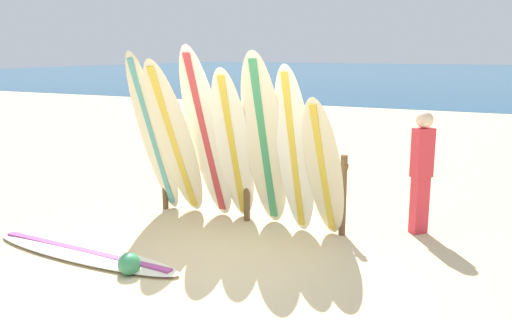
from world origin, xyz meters
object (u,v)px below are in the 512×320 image
object	(u,v)px
surfboard_leaning_far_right	(324,170)
surfboard_lying_on_sand	(83,253)
surfboard_leaning_left	(175,141)
surfboard_leaning_center	(234,148)
surfboard_rack	(247,173)
surfboard_leaning_center_left	(207,136)
surfboard_leaning_far_left	(153,135)
beachgoer_standing	(422,167)
surfboard_leaning_center_right	(265,143)
beach_ball	(129,264)
surfboard_leaning_right	(294,152)

from	to	relation	value
surfboard_leaning_far_right	surfboard_lying_on_sand	size ratio (longest dim) A/B	0.67
surfboard_leaning_left	surfboard_leaning_center	distance (m)	0.87
surfboard_rack	surfboard_leaning_center_left	xyz separation A→B (m)	(-0.46, -0.31, 0.55)
surfboard_leaning_far_left	surfboard_leaning_far_right	xyz separation A→B (m)	(2.58, -0.03, -0.26)
surfboard_leaning_center	beachgoer_standing	bearing A→B (deg)	19.52
surfboard_leaning_center_right	surfboard_leaning_left	bearing A→B (deg)	-174.60
surfboard_leaning_center_right	surfboard_leaning_far_right	distance (m)	0.89
surfboard_leaning_left	beach_ball	size ratio (longest dim) A/B	9.39
surfboard_leaning_center	surfboard_leaning_far_left	bearing A→B (deg)	-177.73
surfboard_leaning_left	beachgoer_standing	bearing A→B (deg)	16.51
surfboard_rack	surfboard_leaning_far_left	bearing A→B (deg)	-164.78
surfboard_leaning_far_left	surfboard_leaning_left	bearing A→B (deg)	-9.50
surfboard_leaning_far_left	beachgoer_standing	xyz separation A→B (m)	(3.62, 0.88, -0.31)
surfboard_leaning_center_left	surfboard_lying_on_sand	world-z (taller)	surfboard_leaning_center_left
surfboard_leaning_far_left	surfboard_leaning_center	distance (m)	1.28
surfboard_leaning_far_right	beach_ball	size ratio (longest dim) A/B	7.67
surfboard_leaning_center	surfboard_lying_on_sand	bearing A→B (deg)	-122.49
surfboard_lying_on_sand	beachgoer_standing	size ratio (longest dim) A/B	1.73
surfboard_leaning_center	surfboard_lying_on_sand	size ratio (longest dim) A/B	0.78
surfboard_rack	surfboard_leaning_right	world-z (taller)	surfboard_leaning_right
surfboard_rack	beachgoer_standing	bearing A→B (deg)	12.80
surfboard_leaning_far_right	surfboard_lying_on_sand	distance (m)	3.08
surfboard_leaning_far_left	surfboard_leaning_center_right	bearing A→B (deg)	1.85
surfboard_leaning_right	beach_ball	world-z (taller)	surfboard_leaning_right
surfboard_leaning_center_right	beachgoer_standing	world-z (taller)	surfboard_leaning_center_right
surfboard_rack	surfboard_leaning_center_right	distance (m)	0.72
surfboard_rack	surfboard_leaning_far_left	world-z (taller)	surfboard_leaning_far_left
surfboard_leaning_center_right	surfboard_leaning_far_right	world-z (taller)	surfboard_leaning_center_right
surfboard_leaning_center_right	surfboard_leaning_right	bearing A→B (deg)	-2.63
surfboard_leaning_right	beachgoer_standing	size ratio (longest dim) A/B	1.38
surfboard_leaning_left	surfboard_lying_on_sand	size ratio (longest dim) A/B	0.82
surfboard_leaning_center	surfboard_leaning_far_right	world-z (taller)	surfboard_leaning_center
surfboard_leaning_left	beachgoer_standing	world-z (taller)	surfboard_leaning_left
surfboard_lying_on_sand	surfboard_leaning_center_left	bearing A→B (deg)	68.28
surfboard_leaning_center_right	beachgoer_standing	xyz separation A→B (m)	(1.89, 0.83, -0.31)
surfboard_leaning_center	surfboard_leaning_center_right	distance (m)	0.47
surfboard_leaning_center_left	surfboard_leaning_far_right	bearing A→B (deg)	-2.57
surfboard_leaning_left	beach_ball	distance (m)	2.20
surfboard_leaning_left	surfboard_leaning_center	bearing A→B (deg)	7.90
surfboard_leaning_center_left	surfboard_leaning_center	world-z (taller)	surfboard_leaning_center_left
surfboard_lying_on_sand	surfboard_rack	bearing A→B (deg)	60.65
surfboard_leaning_center	surfboard_leaning_right	xyz separation A→B (m)	(0.89, -0.01, 0.02)
surfboard_rack	surfboard_leaning_right	distance (m)	1.00
surfboard_leaning_right	surfboard_leaning_far_left	bearing A→B (deg)	-179.04
surfboard_leaning_far_left	surfboard_lying_on_sand	distance (m)	2.07
surfboard_leaning_center_left	surfboard_leaning_center	bearing A→B (deg)	0.60
surfboard_leaning_left	surfboard_leaning_center	xyz separation A→B (m)	(0.86, 0.12, -0.05)
surfboard_leaning_far_left	beachgoer_standing	world-z (taller)	surfboard_leaning_far_left
surfboard_leaning_center_left	surfboard_leaning_right	size ratio (longest dim) A/B	1.10
surfboard_leaning_right	surfboard_leaning_center_left	bearing A→B (deg)	179.56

